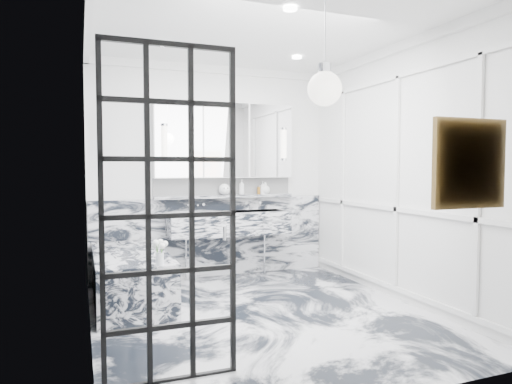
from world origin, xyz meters
name	(u,v)px	position (x,y,z in m)	size (l,w,h in m)	color
floor	(263,315)	(0.00, 0.00, 0.00)	(3.60, 3.60, 0.00)	silver
ceiling	(263,27)	(0.00, 0.00, 2.80)	(3.60, 3.60, 0.00)	white
wall_back	(213,172)	(0.00, 1.80, 1.40)	(3.60, 3.60, 0.00)	white
wall_front	(375,178)	(0.00, -1.80, 1.40)	(3.60, 3.60, 0.00)	white
wall_left	(88,175)	(-1.60, 0.00, 1.40)	(3.60, 3.60, 0.00)	white
wall_right	(398,173)	(1.60, 0.00, 1.40)	(3.60, 3.60, 0.00)	white
marble_clad_back	(214,237)	(0.00, 1.78, 0.53)	(3.18, 0.05, 1.05)	silver
marble_clad_left	(90,182)	(-1.59, 0.00, 1.34)	(0.02, 3.56, 2.68)	silver
panel_molding	(396,182)	(1.58, 0.00, 1.30)	(0.03, 3.40, 2.30)	white
soap_bottle_a	(242,187)	(0.38, 1.71, 1.19)	(0.08, 0.08, 0.21)	#8C5919
soap_bottle_b	(263,188)	(0.68, 1.71, 1.18)	(0.08, 0.08, 0.18)	#4C4C51
soap_bottle_c	(265,188)	(0.72, 1.71, 1.17)	(0.13, 0.13, 0.17)	silver
face_pot	(224,189)	(0.13, 1.71, 1.17)	(0.15, 0.15, 0.15)	white
amber_bottle	(259,191)	(0.63, 1.71, 1.14)	(0.04, 0.04, 0.10)	#8C5919
flower_vase	(160,259)	(-0.99, 0.12, 0.61)	(0.08, 0.08, 0.12)	silver
crittall_door	(170,216)	(-1.10, -1.06, 1.14)	(0.88, 0.04, 2.27)	black
artwork	(470,164)	(0.79, -1.76, 1.49)	(0.51, 0.05, 0.51)	#B36212
pendant_light	(325,89)	(-0.09, -1.34, 2.00)	(0.24, 0.24, 0.24)	white
trough_sink	(229,223)	(0.15, 1.55, 0.73)	(1.60, 0.45, 0.30)	silver
ledge	(225,196)	(0.15, 1.72, 1.07)	(1.90, 0.14, 0.04)	silver
subway_tile	(224,186)	(0.15, 1.78, 1.21)	(1.90, 0.03, 0.23)	white
mirror_cabinet	(225,140)	(0.15, 1.73, 1.82)	(1.90, 0.16, 1.00)	white
sconce_left	(165,142)	(-0.67, 1.63, 1.78)	(0.07, 0.07, 0.40)	white
sconce_right	(284,144)	(0.97, 1.63, 1.78)	(0.07, 0.07, 0.40)	white
bathtub	(131,278)	(-1.18, 0.90, 0.28)	(0.75, 1.65, 0.55)	silver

